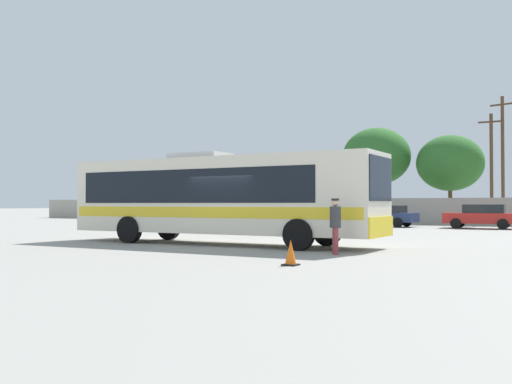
{
  "coord_description": "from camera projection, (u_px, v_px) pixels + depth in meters",
  "views": [
    {
      "loc": [
        11.4,
        -17.4,
        1.53
      ],
      "look_at": [
        -0.69,
        2.81,
        2.01
      ],
      "focal_mm": 40.1,
      "sensor_mm": 36.0,
      "label": 1
    }
  ],
  "objects": [
    {
      "name": "ground_plane",
      "position": [
        339.0,
        233.0,
        29.33
      ],
      "size": [
        300.0,
        300.0,
        0.0
      ],
      "primitive_type": "plane",
      "color": "gray"
    },
    {
      "name": "perimeter_wall",
      "position": [
        417.0,
        211.0,
        41.91
      ],
      "size": [
        80.0,
        0.3,
        1.94
      ],
      "primitive_type": "cube",
      "color": "#9E998C",
      "rests_on": "ground_plane"
    },
    {
      "name": "coach_bus_cream_yellow",
      "position": [
        217.0,
        195.0,
        21.64
      ],
      "size": [
        12.49,
        2.95,
        3.47
      ],
      "color": "silver",
      "rests_on": "ground_plane"
    },
    {
      "name": "attendant_by_bus_door",
      "position": [
        335.0,
        223.0,
        17.19
      ],
      "size": [
        0.47,
        0.47,
        1.69
      ],
      "color": "#99383D",
      "rests_on": "ground_plane"
    },
    {
      "name": "parked_car_leftmost_black",
      "position": [
        237.0,
        213.0,
        44.72
      ],
      "size": [
        4.53,
        2.05,
        1.47
      ],
      "color": "black",
      "rests_on": "ground_plane"
    },
    {
      "name": "parked_car_second_black",
      "position": [
        306.0,
        214.0,
        41.17
      ],
      "size": [
        4.69,
        2.31,
        1.45
      ],
      "color": "black",
      "rests_on": "ground_plane"
    },
    {
      "name": "parked_car_third_dark_blue",
      "position": [
        383.0,
        215.0,
        38.06
      ],
      "size": [
        4.6,
        2.13,
        1.41
      ],
      "color": "navy",
      "rests_on": "ground_plane"
    },
    {
      "name": "parked_car_rightmost_red",
      "position": [
        481.0,
        216.0,
        35.03
      ],
      "size": [
        4.37,
        2.19,
        1.48
      ],
      "color": "red",
      "rests_on": "ground_plane"
    },
    {
      "name": "utility_pole_near",
      "position": [
        491.0,
        166.0,
        41.88
      ],
      "size": [
        1.8,
        0.24,
        8.15
      ],
      "color": "#4C3823",
      "rests_on": "ground_plane"
    },
    {
      "name": "utility_pole_far",
      "position": [
        503.0,
        158.0,
        41.95
      ],
      "size": [
        1.77,
        0.57,
        9.44
      ],
      "color": "#4C3823",
      "rests_on": "ground_plane"
    },
    {
      "name": "roadside_tree_left",
      "position": [
        263.0,
        181.0,
        51.65
      ],
      "size": [
        3.63,
        3.63,
        5.17
      ],
      "color": "brown",
      "rests_on": "ground_plane"
    },
    {
      "name": "roadside_tree_midleft",
      "position": [
        377.0,
        156.0,
        48.19
      ],
      "size": [
        5.66,
        5.66,
        7.93
      ],
      "color": "brown",
      "rests_on": "ground_plane"
    },
    {
      "name": "roadside_tree_midright",
      "position": [
        450.0,
        163.0,
        45.77
      ],
      "size": [
        5.27,
        5.27,
        7.03
      ],
      "color": "brown",
      "rests_on": "ground_plane"
    },
    {
      "name": "traffic_cone_on_apron",
      "position": [
        291.0,
        253.0,
        14.12
      ],
      "size": [
        0.36,
        0.36,
        0.64
      ],
      "color": "black",
      "rests_on": "ground_plane"
    }
  ]
}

